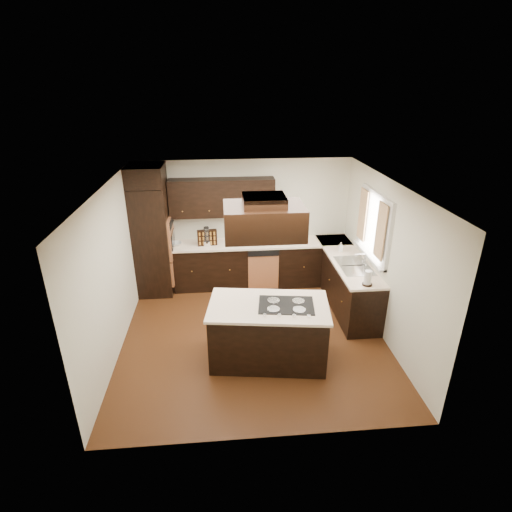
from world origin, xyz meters
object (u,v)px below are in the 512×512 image
object	(u,v)px
oven_column	(153,241)
island	(268,333)
spice_rack	(207,238)
range_hood	(264,221)

from	to	relation	value
oven_column	island	distance (m)	3.10
oven_column	island	xyz separation A→B (m)	(1.94, -2.33, -0.62)
island	spice_rack	bearing A→B (deg)	119.08
oven_column	range_hood	distance (m)	3.13
island	range_hood	bearing A→B (deg)	139.63
island	range_hood	xyz separation A→B (m)	(-0.07, 0.08, 1.72)
oven_column	range_hood	world-z (taller)	range_hood
oven_column	range_hood	size ratio (longest dim) A/B	2.02
oven_column	spice_rack	xyz separation A→B (m)	(1.03, 0.03, 0.02)
range_hood	spice_rack	size ratio (longest dim) A/B	2.81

